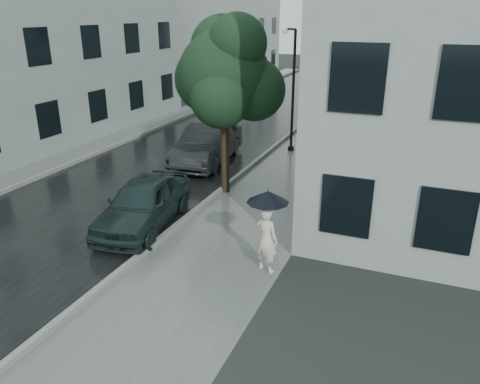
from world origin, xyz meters
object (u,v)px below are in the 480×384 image
at_px(pedestrian, 266,239).
at_px(car_far, 207,144).
at_px(street_tree, 226,74).
at_px(car_near, 144,203).
at_px(lamp_post, 291,82).

distance_m(pedestrian, car_far, 8.98).
xyz_separation_m(pedestrian, street_tree, (-3.08, 4.68, 3.21)).
relative_size(pedestrian, car_far, 0.35).
relative_size(pedestrian, car_near, 0.40).
height_order(lamp_post, car_near, lamp_post).
relative_size(street_tree, car_far, 1.24).
relative_size(street_tree, car_near, 1.40).
bearing_deg(car_near, lamp_post, 71.96).
relative_size(car_near, car_far, 0.89).
height_order(street_tree, lamp_post, street_tree).
bearing_deg(street_tree, pedestrian, -56.62).
bearing_deg(pedestrian, car_near, 5.26).
height_order(pedestrian, street_tree, street_tree).
bearing_deg(street_tree, lamp_post, 84.79).
height_order(car_near, car_far, car_far).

